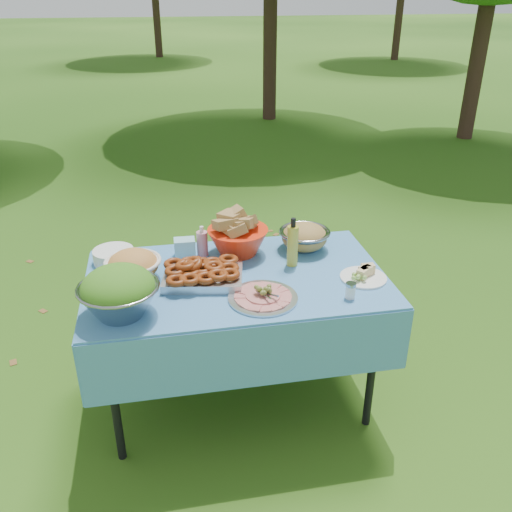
{
  "coord_description": "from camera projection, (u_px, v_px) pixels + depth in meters",
  "views": [
    {
      "loc": [
        -0.34,
        -2.31,
        2.05
      ],
      "look_at": [
        0.1,
        0.0,
        0.87
      ],
      "focal_mm": 38.0,
      "sensor_mm": 36.0,
      "label": 1
    }
  ],
  "objects": [
    {
      "name": "ground",
      "position": [
        239.0,
        396.0,
        3.0
      ],
      "size": [
        80.0,
        80.0,
        0.0
      ],
      "primitive_type": "plane",
      "color": "#103409",
      "rests_on": "ground"
    },
    {
      "name": "picnic_table",
      "position": [
        238.0,
        340.0,
        2.83
      ],
      "size": [
        1.46,
        0.86,
        0.76
      ],
      "primitive_type": "cube",
      "color": "#84CBFF",
      "rests_on": "ground"
    },
    {
      "name": "salad_bowl",
      "position": [
        119.0,
        292.0,
        2.31
      ],
      "size": [
        0.44,
        0.44,
        0.23
      ],
      "primitive_type": null,
      "rotation": [
        0.0,
        0.0,
        -0.34
      ],
      "color": "#919299",
      "rests_on": "picnic_table"
    },
    {
      "name": "pasta_bowl_white",
      "position": [
        133.0,
        265.0,
        2.61
      ],
      "size": [
        0.31,
        0.31,
        0.15
      ],
      "primitive_type": null,
      "rotation": [
        0.0,
        0.0,
        0.19
      ],
      "color": "white",
      "rests_on": "picnic_table"
    },
    {
      "name": "plate_stack",
      "position": [
        114.0,
        256.0,
        2.79
      ],
      "size": [
        0.24,
        0.24,
        0.07
      ],
      "primitive_type": "cylinder",
      "rotation": [
        0.0,
        0.0,
        -0.16
      ],
      "color": "white",
      "rests_on": "picnic_table"
    },
    {
      "name": "wipes_box",
      "position": [
        185.0,
        248.0,
        2.84
      ],
      "size": [
        0.11,
        0.08,
        0.1
      ],
      "primitive_type": "cube",
      "rotation": [
        0.0,
        0.0,
        -0.03
      ],
      "color": "#95DAEC",
      "rests_on": "picnic_table"
    },
    {
      "name": "sanitizer_bottle",
      "position": [
        202.0,
        241.0,
        2.84
      ],
      "size": [
        0.08,
        0.08,
        0.17
      ],
      "primitive_type": "cylinder",
      "rotation": [
        0.0,
        0.0,
        -0.4
      ],
      "color": "pink",
      "rests_on": "picnic_table"
    },
    {
      "name": "bread_bowl",
      "position": [
        238.0,
        235.0,
        2.85
      ],
      "size": [
        0.4,
        0.4,
        0.21
      ],
      "primitive_type": null,
      "rotation": [
        0.0,
        0.0,
        -0.28
      ],
      "color": "#F73112",
      "rests_on": "picnic_table"
    },
    {
      "name": "pasta_bowl_steel",
      "position": [
        304.0,
        236.0,
        2.92
      ],
      "size": [
        0.3,
        0.3,
        0.14
      ],
      "primitive_type": null,
      "rotation": [
        0.0,
        0.0,
        -0.11
      ],
      "color": "#919299",
      "rests_on": "picnic_table"
    },
    {
      "name": "fried_tray",
      "position": [
        203.0,
        273.0,
        2.6
      ],
      "size": [
        0.42,
        0.33,
        0.09
      ],
      "primitive_type": "cube",
      "rotation": [
        0.0,
        0.0,
        -0.18
      ],
      "color": "#BBBCC0",
      "rests_on": "picnic_table"
    },
    {
      "name": "charcuterie_platter",
      "position": [
        263.0,
        292.0,
        2.46
      ],
      "size": [
        0.42,
        0.42,
        0.07
      ],
      "primitive_type": "cylinder",
      "rotation": [
        0.0,
        0.0,
        0.42
      ],
      "color": "silver",
      "rests_on": "picnic_table"
    },
    {
      "name": "oil_bottle",
      "position": [
        293.0,
        242.0,
        2.72
      ],
      "size": [
        0.06,
        0.06,
        0.26
      ],
      "primitive_type": "cylinder",
      "rotation": [
        0.0,
        0.0,
        0.11
      ],
      "color": "gold",
      "rests_on": "picnic_table"
    },
    {
      "name": "cheese_plate",
      "position": [
        364.0,
        273.0,
        2.63
      ],
      "size": [
        0.23,
        0.23,
        0.06
      ],
      "primitive_type": "cylinder",
      "rotation": [
        0.0,
        0.0,
        0.02
      ],
      "color": "white",
      "rests_on": "picnic_table"
    },
    {
      "name": "shaker",
      "position": [
        350.0,
        290.0,
        2.47
      ],
      "size": [
        0.06,
        0.06,
        0.08
      ],
      "primitive_type": "cylinder",
      "rotation": [
        0.0,
        0.0,
        -0.4
      ],
      "color": "white",
      "rests_on": "picnic_table"
    }
  ]
}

